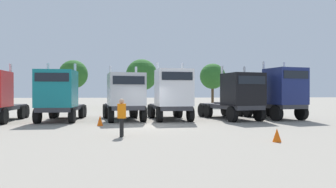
{
  "coord_description": "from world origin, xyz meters",
  "views": [
    {
      "loc": [
        -0.59,
        -18.3,
        2.04
      ],
      "look_at": [
        1.66,
        4.26,
        1.92
      ],
      "focal_mm": 32.25,
      "sensor_mm": 36.0,
      "label": 1
    }
  ],
  "objects": [
    {
      "name": "oak_far_right",
      "position": [
        9.66,
        22.46,
        4.25
      ],
      "size": [
        3.5,
        3.5,
        6.03
      ],
      "color": "#4C3823",
      "rests_on": "ground"
    },
    {
      "name": "semi_truck_black",
      "position": [
        6.64,
        3.17,
        1.77
      ],
      "size": [
        3.79,
        6.48,
        4.0
      ],
      "rotation": [
        0.0,
        0.0,
        -1.35
      ],
      "color": "#333338",
      "rests_on": "ground"
    },
    {
      "name": "oak_far_centre",
      "position": [
        -0.08,
        23.42,
        4.44
      ],
      "size": [
        4.34,
        4.34,
        6.63
      ],
      "color": "#4C3823",
      "rests_on": "ground"
    },
    {
      "name": "semi_truck_teal",
      "position": [
        -6.06,
        3.32,
        1.85
      ],
      "size": [
        2.69,
        6.26,
        4.13
      ],
      "rotation": [
        0.0,
        0.0,
        -1.55
      ],
      "color": "#333338",
      "rests_on": "ground"
    },
    {
      "name": "oak_far_left",
      "position": [
        -9.01,
        22.26,
        4.4
      ],
      "size": [
        3.71,
        3.71,
        6.28
      ],
      "color": "#4C3823",
      "rests_on": "ground"
    },
    {
      "name": "semi_truck_white",
      "position": [
        1.85,
        3.35,
        1.9
      ],
      "size": [
        3.08,
        5.94,
        4.26
      ],
      "rotation": [
        0.0,
        0.0,
        -1.47
      ],
      "color": "#333338",
      "rests_on": "ground"
    },
    {
      "name": "traffic_cone_mid",
      "position": [
        5.11,
        -6.42,
        0.28
      ],
      "size": [
        0.36,
        0.36,
        0.56
      ],
      "primitive_type": "cone",
      "color": "#F2590C",
      "rests_on": "ground"
    },
    {
      "name": "traffic_cone_near",
      "position": [
        -2.9,
        0.41,
        0.32
      ],
      "size": [
        0.36,
        0.36,
        0.65
      ],
      "primitive_type": "cone",
      "color": "#F2590C",
      "rests_on": "ground"
    },
    {
      "name": "semi_truck_silver",
      "position": [
        -1.52,
        3.45,
        1.79
      ],
      "size": [
        3.54,
        6.06,
        3.97
      ],
      "rotation": [
        0.0,
        0.0,
        -1.38
      ],
      "color": "#333338",
      "rests_on": "ground"
    },
    {
      "name": "visitor_in_hivis",
      "position": [
        -1.33,
        -4.3,
        1.02
      ],
      "size": [
        0.42,
        0.45,
        1.75
      ],
      "rotation": [
        0.0,
        0.0,
        3.1
      ],
      "color": "black",
      "rests_on": "ground"
    },
    {
      "name": "semi_truck_navy",
      "position": [
        10.04,
        3.54,
        1.97
      ],
      "size": [
        3.77,
        6.4,
        4.41
      ],
      "rotation": [
        0.0,
        0.0,
        -1.35
      ],
      "color": "#333338",
      "rests_on": "ground"
    },
    {
      "name": "ground",
      "position": [
        0.0,
        0.0,
        0.0
      ],
      "size": [
        200.0,
        200.0,
        0.0
      ],
      "primitive_type": "plane",
      "color": "gray"
    }
  ]
}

